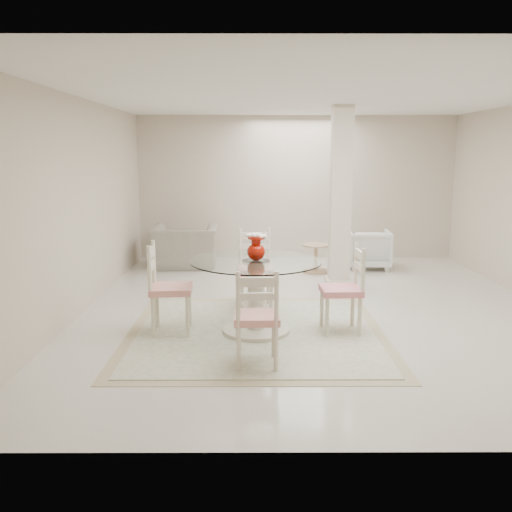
{
  "coord_description": "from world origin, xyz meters",
  "views": [
    {
      "loc": [
        -0.8,
        -6.87,
        2.01
      ],
      "look_at": [
        -0.78,
        -0.8,
        0.85
      ],
      "focal_mm": 38.0,
      "sensor_mm": 36.0,
      "label": 1
    }
  ],
  "objects_px": {
    "dining_chair_south": "(257,311)",
    "armchair_white": "(369,249)",
    "column": "(340,197)",
    "dining_chair_north": "(255,263)",
    "dining_table": "(256,296)",
    "dining_chair_west": "(164,282)",
    "red_vase": "(256,247)",
    "dining_chair_east": "(347,283)",
    "side_table": "(316,259)",
    "recliner_taupe": "(185,247)"
  },
  "relations": [
    {
      "from": "red_vase",
      "to": "armchair_white",
      "type": "relative_size",
      "value": 0.41
    },
    {
      "from": "dining_chair_north",
      "to": "dining_chair_west",
      "type": "bearing_deg",
      "value": -138.81
    },
    {
      "from": "dining_chair_east",
      "to": "red_vase",
      "type": "bearing_deg",
      "value": -92.01
    },
    {
      "from": "side_table",
      "to": "dining_chair_west",
      "type": "bearing_deg",
      "value": -122.81
    },
    {
      "from": "side_table",
      "to": "dining_chair_north",
      "type": "bearing_deg",
      "value": -115.71
    },
    {
      "from": "dining_table",
      "to": "dining_chair_west",
      "type": "bearing_deg",
      "value": -179.62
    },
    {
      "from": "column",
      "to": "dining_table",
      "type": "relative_size",
      "value": 1.86
    },
    {
      "from": "side_table",
      "to": "dining_chair_east",
      "type": "bearing_deg",
      "value": -90.18
    },
    {
      "from": "dining_chair_east",
      "to": "recliner_taupe",
      "type": "bearing_deg",
      "value": -149.89
    },
    {
      "from": "dining_chair_east",
      "to": "armchair_white",
      "type": "height_order",
      "value": "dining_chair_east"
    },
    {
      "from": "side_table",
      "to": "armchair_white",
      "type": "bearing_deg",
      "value": 19.49
    },
    {
      "from": "red_vase",
      "to": "side_table",
      "type": "distance_m",
      "value": 3.43
    },
    {
      "from": "column",
      "to": "dining_chair_south",
      "type": "relative_size",
      "value": 2.55
    },
    {
      "from": "armchair_white",
      "to": "column",
      "type": "bearing_deg",
      "value": 64.28
    },
    {
      "from": "dining_chair_east",
      "to": "side_table",
      "type": "relative_size",
      "value": 2.28
    },
    {
      "from": "column",
      "to": "dining_chair_north",
      "type": "height_order",
      "value": "column"
    },
    {
      "from": "dining_table",
      "to": "dining_chair_west",
      "type": "height_order",
      "value": "dining_chair_west"
    },
    {
      "from": "recliner_taupe",
      "to": "dining_chair_south",
      "type": "bearing_deg",
      "value": 103.11
    },
    {
      "from": "dining_chair_west",
      "to": "dining_chair_south",
      "type": "distance_m",
      "value": 1.44
    },
    {
      "from": "dining_chair_east",
      "to": "dining_chair_south",
      "type": "distance_m",
      "value": 1.44
    },
    {
      "from": "column",
      "to": "dining_chair_east",
      "type": "height_order",
      "value": "column"
    },
    {
      "from": "dining_table",
      "to": "side_table",
      "type": "distance_m",
      "value": 3.35
    },
    {
      "from": "dining_chair_east",
      "to": "dining_chair_west",
      "type": "bearing_deg",
      "value": -91.76
    },
    {
      "from": "column",
      "to": "recliner_taupe",
      "type": "distance_m",
      "value": 3.02
    },
    {
      "from": "dining_chair_north",
      "to": "dining_chair_south",
      "type": "bearing_deg",
      "value": -93.9
    },
    {
      "from": "red_vase",
      "to": "dining_chair_north",
      "type": "distance_m",
      "value": 1.09
    },
    {
      "from": "column",
      "to": "recliner_taupe",
      "type": "height_order",
      "value": "column"
    },
    {
      "from": "side_table",
      "to": "recliner_taupe",
      "type": "bearing_deg",
      "value": 169.26
    },
    {
      "from": "dining_chair_north",
      "to": "dining_chair_south",
      "type": "relative_size",
      "value": 1.08
    },
    {
      "from": "dining_chair_east",
      "to": "armchair_white",
      "type": "distance_m",
      "value": 3.66
    },
    {
      "from": "dining_chair_north",
      "to": "red_vase",
      "type": "bearing_deg",
      "value": -93.77
    },
    {
      "from": "dining_chair_west",
      "to": "armchair_white",
      "type": "distance_m",
      "value": 4.66
    },
    {
      "from": "column",
      "to": "dining_table",
      "type": "bearing_deg",
      "value": -119.15
    },
    {
      "from": "dining_chair_north",
      "to": "recliner_taupe",
      "type": "relative_size",
      "value": 1.01
    },
    {
      "from": "dining_chair_south",
      "to": "recliner_taupe",
      "type": "bearing_deg",
      "value": -76.1
    },
    {
      "from": "recliner_taupe",
      "to": "side_table",
      "type": "xyz_separation_m",
      "value": [
        2.28,
        -0.43,
        -0.14
      ]
    },
    {
      "from": "dining_chair_east",
      "to": "dining_chair_south",
      "type": "height_order",
      "value": "dining_chair_east"
    },
    {
      "from": "dining_chair_south",
      "to": "side_table",
      "type": "height_order",
      "value": "dining_chair_south"
    },
    {
      "from": "column",
      "to": "dining_chair_south",
      "type": "height_order",
      "value": "column"
    },
    {
      "from": "red_vase",
      "to": "dining_chair_east",
      "type": "bearing_deg",
      "value": 0.07
    },
    {
      "from": "column",
      "to": "armchair_white",
      "type": "relative_size",
      "value": 3.63
    },
    {
      "from": "red_vase",
      "to": "dining_chair_east",
      "type": "height_order",
      "value": "red_vase"
    },
    {
      "from": "column",
      "to": "red_vase",
      "type": "bearing_deg",
      "value": -119.18
    },
    {
      "from": "dining_chair_north",
      "to": "dining_chair_west",
      "type": "relative_size",
      "value": 1.0
    },
    {
      "from": "dining_chair_south",
      "to": "side_table",
      "type": "bearing_deg",
      "value": -105.0
    },
    {
      "from": "dining_chair_east",
      "to": "dining_chair_south",
      "type": "bearing_deg",
      "value": -46.92
    },
    {
      "from": "dining_chair_east",
      "to": "dining_chair_north",
      "type": "height_order",
      "value": "dining_chair_north"
    },
    {
      "from": "column",
      "to": "armchair_white",
      "type": "xyz_separation_m",
      "value": [
        0.72,
        1.23,
        -1.01
      ]
    },
    {
      "from": "dining_chair_west",
      "to": "armchair_white",
      "type": "relative_size",
      "value": 1.53
    },
    {
      "from": "dining_chair_south",
      "to": "armchair_white",
      "type": "distance_m",
      "value": 4.97
    }
  ]
}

